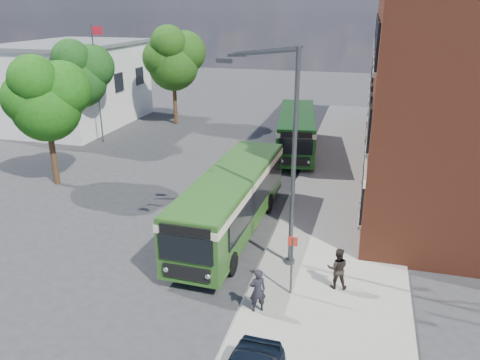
% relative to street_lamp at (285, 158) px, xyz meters
% --- Properties ---
extents(ground, '(120.00, 120.00, 0.00)m').
position_rel_street_lamp_xyz_m(ground, '(-4.84, 2.00, -4.79)').
color(ground, '#2C2C2F').
rests_on(ground, ground).
extents(pavement, '(6.00, 48.00, 0.15)m').
position_rel_street_lamp_xyz_m(pavement, '(2.16, 10.00, -4.72)').
color(pavement, gray).
rests_on(pavement, ground).
extents(kerb_line, '(0.12, 48.00, 0.01)m').
position_rel_street_lamp_xyz_m(kerb_line, '(-0.89, 10.00, -4.79)').
color(kerb_line, beige).
rests_on(kerb_line, ground).
extents(brick_office, '(12.10, 26.00, 14.20)m').
position_rel_street_lamp_xyz_m(brick_office, '(9.16, 14.00, 2.18)').
color(brick_office, brown).
rests_on(brick_office, ground).
extents(white_building, '(9.40, 13.40, 7.30)m').
position_rel_street_lamp_xyz_m(white_building, '(-22.84, 20.00, -1.13)').
color(white_building, silver).
rests_on(white_building, ground).
extents(flagpole, '(0.95, 0.10, 9.00)m').
position_rel_street_lamp_xyz_m(flagpole, '(-17.29, 15.00, 0.15)').
color(flagpole, '#3A3D40').
rests_on(flagpole, ground).
extents(street_lamp, '(2.96, 2.38, 9.00)m').
position_rel_street_lamp_xyz_m(street_lamp, '(0.00, 0.00, 0.00)').
color(street_lamp, '#3A3D40').
rests_on(street_lamp, ground).
extents(bus_stop_sign, '(0.35, 0.08, 2.52)m').
position_rel_street_lamp_xyz_m(bus_stop_sign, '(0.76, -2.20, -3.28)').
color(bus_stop_sign, '#3A3D40').
rests_on(bus_stop_sign, ground).
extents(bus_front, '(2.91, 11.30, 3.02)m').
position_rel_street_lamp_xyz_m(bus_front, '(-2.90, 2.44, -2.96)').
color(bus_front, '#29551C').
rests_on(bus_front, ground).
extents(bus_rear, '(3.97, 10.54, 3.02)m').
position_rel_street_lamp_xyz_m(bus_rear, '(-1.89, 16.23, -2.96)').
color(bus_rear, '#155615').
rests_on(bus_rear, ground).
extents(pedestrian_a, '(0.72, 0.64, 1.66)m').
position_rel_street_lamp_xyz_m(pedestrian_a, '(-0.21, -3.58, -3.81)').
color(pedestrian_a, black).
rests_on(pedestrian_a, pavement).
extents(pedestrian_b, '(0.88, 0.73, 1.67)m').
position_rel_street_lamp_xyz_m(pedestrian_b, '(2.40, -1.34, -3.81)').
color(pedestrian_b, black).
rests_on(pedestrian_b, pavement).
extents(tree_left, '(4.67, 4.44, 7.88)m').
position_rel_street_lamp_xyz_m(tree_left, '(-15.12, 5.86, 0.56)').
color(tree_left, '#3C2715').
rests_on(tree_left, ground).
extents(tree_mid, '(4.79, 4.55, 8.09)m').
position_rel_street_lamp_xyz_m(tree_mid, '(-18.54, 14.58, 0.70)').
color(tree_mid, '#3C2715').
rests_on(tree_mid, ground).
extents(tree_right, '(5.23, 4.97, 8.83)m').
position_rel_street_lamp_xyz_m(tree_right, '(-13.94, 22.17, 1.20)').
color(tree_right, '#3C2715').
rests_on(tree_right, ground).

